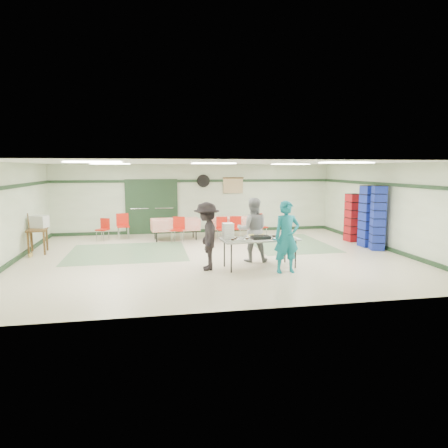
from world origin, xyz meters
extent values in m
plane|color=beige|center=(0.00, 0.00, 0.00)|extent=(11.00, 11.00, 0.00)
plane|color=white|center=(0.00, 0.00, 2.70)|extent=(11.00, 11.00, 0.00)
plane|color=silver|center=(0.00, 4.50, 1.35)|extent=(11.00, 0.00, 11.00)
plane|color=silver|center=(0.00, -4.50, 1.35)|extent=(11.00, 0.00, 11.00)
plane|color=silver|center=(-5.50, 0.00, 1.35)|extent=(0.00, 9.00, 9.00)
plane|color=silver|center=(5.50, 0.00, 1.35)|extent=(0.00, 9.00, 9.00)
cube|color=#1C341E|center=(0.00, 4.47, 2.05)|extent=(11.00, 0.06, 0.10)
cube|color=#1C341E|center=(0.00, 4.47, 0.06)|extent=(11.00, 0.06, 0.12)
cube|color=#1C341E|center=(-5.47, 0.00, 2.05)|extent=(0.06, 9.00, 0.10)
cube|color=#1C341E|center=(-5.47, 0.00, 0.06)|extent=(0.06, 9.00, 0.12)
cube|color=#1C341E|center=(5.47, 0.00, 2.05)|extent=(0.06, 9.00, 0.10)
cube|color=#1C341E|center=(5.47, 0.00, 0.06)|extent=(0.06, 9.00, 0.12)
cube|color=slate|center=(-2.50, 1.00, 0.00)|extent=(3.50, 3.00, 0.01)
cube|color=slate|center=(2.80, 1.50, 0.00)|extent=(2.50, 3.50, 0.01)
cube|color=gray|center=(-2.20, 4.44, 1.05)|extent=(0.90, 0.06, 2.10)
cube|color=gray|center=(-1.25, 4.44, 1.05)|extent=(0.90, 0.06, 2.10)
cube|color=#1C341E|center=(-1.73, 4.42, 1.05)|extent=(2.00, 0.03, 2.15)
cylinder|color=black|center=(0.30, 4.44, 2.05)|extent=(0.50, 0.10, 0.50)
cube|color=tan|center=(1.50, 4.44, 1.85)|extent=(0.80, 0.02, 0.60)
cube|color=#B3B3AE|center=(0.95, -1.51, 0.74)|extent=(2.04, 0.97, 0.04)
cylinder|color=black|center=(0.13, -1.90, 0.36)|extent=(0.04, 0.04, 0.72)
cylinder|color=black|center=(1.83, -1.76, 0.36)|extent=(0.04, 0.04, 0.72)
cylinder|color=black|center=(0.07, -1.26, 0.36)|extent=(0.04, 0.04, 0.72)
cylinder|color=black|center=(1.78, -1.11, 0.36)|extent=(0.04, 0.04, 0.72)
cube|color=silver|center=(1.51, -1.59, 0.77)|extent=(0.66, 0.53, 0.02)
cube|color=silver|center=(0.91, -1.37, 0.77)|extent=(0.60, 0.48, 0.02)
cube|color=silver|center=(0.33, -1.66, 0.77)|extent=(0.65, 0.52, 0.02)
cube|color=black|center=(0.95, -1.58, 0.80)|extent=(0.49, 0.33, 0.08)
cube|color=white|center=(0.13, -1.47, 0.97)|extent=(0.28, 0.26, 0.41)
imported|color=#136F83|center=(1.46, -2.11, 0.88)|extent=(0.66, 0.45, 1.77)
imported|color=gray|center=(0.94, -0.81, 0.88)|extent=(0.95, 0.80, 1.75)
imported|color=black|center=(-0.42, -1.47, 0.86)|extent=(0.72, 1.15, 1.71)
cube|color=red|center=(1.27, 2.92, 0.74)|extent=(2.04, 1.15, 0.05)
cube|color=red|center=(1.27, 2.92, 0.55)|extent=(2.05, 1.17, 0.40)
cylinder|color=black|center=(0.43, 2.74, 0.36)|extent=(0.04, 0.04, 0.72)
cylinder|color=black|center=(2.01, 2.47, 0.36)|extent=(0.04, 0.04, 0.72)
cylinder|color=black|center=(0.54, 3.38, 0.36)|extent=(0.04, 0.04, 0.72)
cylinder|color=black|center=(2.12, 3.10, 0.36)|extent=(0.04, 0.04, 0.72)
cube|color=red|center=(-0.93, 2.92, 0.74)|extent=(1.73, 0.86, 0.05)
cube|color=red|center=(-0.93, 2.92, 0.55)|extent=(1.73, 0.88, 0.40)
cylinder|color=black|center=(-1.60, 2.59, 0.36)|extent=(0.04, 0.04, 0.72)
cylinder|color=black|center=(-0.21, 2.70, 0.36)|extent=(0.04, 0.04, 0.72)
cylinder|color=black|center=(-1.64, 3.14, 0.36)|extent=(0.04, 0.04, 0.72)
cylinder|color=black|center=(-0.25, 3.26, 0.36)|extent=(0.04, 0.04, 0.72)
cube|color=red|center=(1.15, 2.27, 0.44)|extent=(0.46, 0.46, 0.04)
cube|color=red|center=(1.18, 2.45, 0.66)|extent=(0.40, 0.10, 0.40)
cylinder|color=silver|center=(0.97, 2.14, 0.21)|extent=(0.02, 0.02, 0.42)
cylinder|color=silver|center=(1.28, 2.09, 0.21)|extent=(0.02, 0.02, 0.42)
cylinder|color=silver|center=(1.01, 2.45, 0.21)|extent=(0.02, 0.02, 0.42)
cylinder|color=silver|center=(1.33, 2.40, 0.21)|extent=(0.02, 0.02, 0.42)
cube|color=red|center=(0.69, 2.27, 0.43)|extent=(0.44, 0.44, 0.04)
cube|color=red|center=(0.67, 2.45, 0.65)|extent=(0.40, 0.08, 0.39)
cylinder|color=silver|center=(0.56, 2.10, 0.21)|extent=(0.02, 0.02, 0.41)
cylinder|color=silver|center=(0.87, 2.13, 0.21)|extent=(0.02, 0.02, 0.41)
cylinder|color=silver|center=(0.52, 2.41, 0.21)|extent=(0.02, 0.02, 0.41)
cylinder|color=silver|center=(0.83, 2.45, 0.21)|extent=(0.02, 0.02, 0.41)
cube|color=red|center=(2.02, 2.27, 0.48)|extent=(0.54, 0.54, 0.04)
cube|color=red|center=(1.96, 2.46, 0.72)|extent=(0.43, 0.16, 0.43)
cylinder|color=silver|center=(1.90, 2.06, 0.23)|extent=(0.02, 0.02, 0.46)
cylinder|color=silver|center=(2.23, 2.15, 0.23)|extent=(0.02, 0.02, 0.46)
cylinder|color=silver|center=(1.80, 2.39, 0.23)|extent=(0.02, 0.02, 0.46)
cylinder|color=silver|center=(2.13, 2.49, 0.23)|extent=(0.02, 0.02, 0.46)
cube|color=red|center=(-0.89, 2.27, 0.46)|extent=(0.53, 0.53, 0.04)
cube|color=red|center=(-0.82, 2.45, 0.68)|extent=(0.40, 0.18, 0.41)
cylinder|color=silver|center=(-1.10, 2.17, 0.22)|extent=(0.02, 0.02, 0.44)
cylinder|color=silver|center=(-0.79, 2.06, 0.22)|extent=(0.02, 0.02, 0.44)
cylinder|color=silver|center=(-0.99, 2.48, 0.22)|extent=(0.02, 0.02, 0.44)
cylinder|color=silver|center=(-0.67, 2.37, 0.22)|extent=(0.02, 0.02, 0.44)
cube|color=red|center=(-2.76, 3.32, 0.47)|extent=(0.49, 0.49, 0.04)
cube|color=red|center=(-2.79, 3.51, 0.71)|extent=(0.43, 0.11, 0.43)
cylinder|color=silver|center=(-2.91, 3.12, 0.23)|extent=(0.02, 0.02, 0.45)
cylinder|color=silver|center=(-2.57, 3.18, 0.23)|extent=(0.02, 0.02, 0.45)
cylinder|color=silver|center=(-2.96, 3.47, 0.23)|extent=(0.02, 0.02, 0.45)
cylinder|color=silver|center=(-2.62, 3.52, 0.23)|extent=(0.02, 0.02, 0.45)
cube|color=red|center=(-3.46, 3.12, 0.41)|extent=(0.50, 0.50, 0.04)
cube|color=red|center=(-3.38, 3.27, 0.61)|extent=(0.34, 0.22, 0.37)
cylinder|color=silver|center=(-3.66, 3.07, 0.19)|extent=(0.02, 0.02, 0.39)
cylinder|color=silver|center=(-3.41, 2.92, 0.19)|extent=(0.02, 0.02, 0.39)
cylinder|color=silver|center=(-3.51, 3.32, 0.19)|extent=(0.02, 0.02, 0.39)
cylinder|color=silver|center=(-3.26, 3.18, 0.19)|extent=(0.02, 0.02, 0.39)
cube|color=navy|center=(5.15, 0.51, 1.00)|extent=(0.47, 0.47, 2.00)
cube|color=maroon|center=(5.15, 1.49, 0.84)|extent=(0.47, 0.47, 1.67)
cube|color=navy|center=(5.15, -0.06, 1.01)|extent=(0.47, 0.47, 2.02)
cube|color=brown|center=(-5.15, 1.41, 0.72)|extent=(0.63, 0.89, 0.05)
cube|color=brown|center=(-5.32, 1.05, 0.35)|extent=(0.05, 0.05, 0.70)
cube|color=brown|center=(-4.90, 1.10, 0.35)|extent=(0.05, 0.05, 0.70)
cube|color=brown|center=(-5.40, 1.73, 0.35)|extent=(0.05, 0.05, 0.70)
cube|color=brown|center=(-4.98, 1.78, 0.35)|extent=(0.05, 0.05, 0.70)
cube|color=#B7B7B2|center=(-5.15, 1.67, 0.93)|extent=(0.55, 0.51, 0.37)
cylinder|color=brown|center=(-5.23, 0.94, 0.65)|extent=(0.07, 0.21, 1.25)
camera|label=1|loc=(-1.80, -11.25, 2.55)|focal=32.00mm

